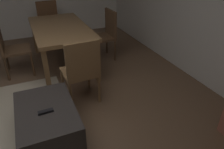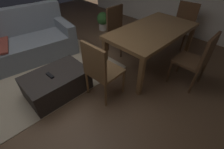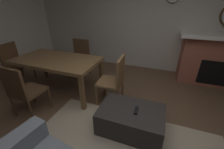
{
  "view_description": "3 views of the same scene",
  "coord_description": "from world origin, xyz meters",
  "px_view_note": "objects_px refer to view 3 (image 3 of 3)",
  "views": [
    {
      "loc": [
        -1.94,
        -0.18,
        1.84
      ],
      "look_at": [
        -0.04,
        -0.99,
        0.66
      ],
      "focal_mm": 34.31,
      "sensor_mm": 36.0,
      "label": 1
    },
    {
      "loc": [
        -0.67,
        -2.19,
        1.88
      ],
      "look_at": [
        0.49,
        -0.99,
        0.53
      ],
      "focal_mm": 25.76,
      "sensor_mm": 36.0,
      "label": 2
    },
    {
      "loc": [
        -0.27,
        1.37,
        1.75
      ],
      "look_at": [
        0.37,
        -0.36,
        0.82
      ],
      "focal_mm": 22.88,
      "sensor_mm": 36.0,
      "label": 3
    }
  ],
  "objects_px": {
    "ottoman_coffee_table": "(131,119)",
    "dining_chair_south": "(80,56)",
    "fireplace": "(224,60)",
    "tv_remote": "(136,110)",
    "dining_table": "(57,62)",
    "dining_chair_east": "(15,61)",
    "dining_chair_north": "(23,89)",
    "dining_chair_west": "(115,78)"
  },
  "relations": [
    {
      "from": "dining_chair_south",
      "to": "tv_remote",
      "type": "bearing_deg",
      "value": 141.81
    },
    {
      "from": "fireplace",
      "to": "tv_remote",
      "type": "xyz_separation_m",
      "value": [
        1.54,
        2.13,
        -0.2
      ]
    },
    {
      "from": "tv_remote",
      "to": "ottoman_coffee_table",
      "type": "bearing_deg",
      "value": -4.42
    },
    {
      "from": "fireplace",
      "to": "tv_remote",
      "type": "distance_m",
      "value": 2.64
    },
    {
      "from": "dining_chair_south",
      "to": "ottoman_coffee_table",
      "type": "bearing_deg",
      "value": 140.76
    },
    {
      "from": "fireplace",
      "to": "tv_remote",
      "type": "height_order",
      "value": "fireplace"
    },
    {
      "from": "dining_table",
      "to": "dining_chair_north",
      "type": "bearing_deg",
      "value": 89.92
    },
    {
      "from": "fireplace",
      "to": "dining_chair_east",
      "type": "relative_size",
      "value": 2.17
    },
    {
      "from": "fireplace",
      "to": "dining_chair_west",
      "type": "bearing_deg",
      "value": 37.54
    },
    {
      "from": "ottoman_coffee_table",
      "to": "tv_remote",
      "type": "relative_size",
      "value": 5.83
    },
    {
      "from": "ottoman_coffee_table",
      "to": "dining_chair_north",
      "type": "distance_m",
      "value": 1.76
    },
    {
      "from": "dining_table",
      "to": "dining_chair_west",
      "type": "distance_m",
      "value": 1.25
    },
    {
      "from": "ottoman_coffee_table",
      "to": "dining_table",
      "type": "xyz_separation_m",
      "value": [
        1.69,
        -0.54,
        0.48
      ]
    },
    {
      "from": "dining_chair_south",
      "to": "dining_chair_north",
      "type": "bearing_deg",
      "value": 90.06
    },
    {
      "from": "dining_chair_west",
      "to": "dining_chair_east",
      "type": "bearing_deg",
      "value": 0.26
    },
    {
      "from": "tv_remote",
      "to": "dining_chair_north",
      "type": "relative_size",
      "value": 0.17
    },
    {
      "from": "dining_chair_south",
      "to": "dining_chair_east",
      "type": "height_order",
      "value": "same"
    },
    {
      "from": "dining_chair_west",
      "to": "dining_chair_north",
      "type": "relative_size",
      "value": 1.0
    },
    {
      "from": "ottoman_coffee_table",
      "to": "dining_table",
      "type": "bearing_deg",
      "value": -17.66
    },
    {
      "from": "fireplace",
      "to": "dining_chair_east",
      "type": "distance_m",
      "value": 4.82
    },
    {
      "from": "ottoman_coffee_table",
      "to": "dining_chair_south",
      "type": "distance_m",
      "value": 2.22
    },
    {
      "from": "dining_chair_east",
      "to": "dining_chair_west",
      "type": "bearing_deg",
      "value": -179.74
    },
    {
      "from": "dining_chair_south",
      "to": "dining_table",
      "type": "bearing_deg",
      "value": 90.19
    },
    {
      "from": "ottoman_coffee_table",
      "to": "dining_chair_north",
      "type": "xyz_separation_m",
      "value": [
        1.7,
        0.31,
        0.34
      ]
    },
    {
      "from": "fireplace",
      "to": "dining_chair_west",
      "type": "relative_size",
      "value": 2.17
    },
    {
      "from": "fireplace",
      "to": "dining_chair_south",
      "type": "bearing_deg",
      "value": 12.62
    },
    {
      "from": "fireplace",
      "to": "dining_chair_west",
      "type": "distance_m",
      "value": 2.6
    },
    {
      "from": "ottoman_coffee_table",
      "to": "dining_chair_east",
      "type": "xyz_separation_m",
      "value": [
        2.94,
        -0.53,
        0.34
      ]
    },
    {
      "from": "ottoman_coffee_table",
      "to": "tv_remote",
      "type": "bearing_deg",
      "value": 177.97
    },
    {
      "from": "dining_table",
      "to": "dining_chair_east",
      "type": "distance_m",
      "value": 1.25
    },
    {
      "from": "dining_chair_south",
      "to": "dining_chair_east",
      "type": "xyz_separation_m",
      "value": [
        1.24,
        0.85,
        0.0
      ]
    },
    {
      "from": "tv_remote",
      "to": "dining_chair_north",
      "type": "bearing_deg",
      "value": 7.42
    },
    {
      "from": "ottoman_coffee_table",
      "to": "dining_chair_south",
      "type": "bearing_deg",
      "value": -39.24
    },
    {
      "from": "dining_chair_north",
      "to": "dining_chair_east",
      "type": "distance_m",
      "value": 1.5
    },
    {
      "from": "tv_remote",
      "to": "dining_table",
      "type": "xyz_separation_m",
      "value": [
        1.76,
        -0.54,
        0.28
      ]
    },
    {
      "from": "ottoman_coffee_table",
      "to": "dining_chair_north",
      "type": "relative_size",
      "value": 1.0
    },
    {
      "from": "dining_table",
      "to": "dining_chair_east",
      "type": "relative_size",
      "value": 1.83
    },
    {
      "from": "fireplace",
      "to": "dining_table",
      "type": "xyz_separation_m",
      "value": [
        3.3,
        1.59,
        0.08
      ]
    },
    {
      "from": "tv_remote",
      "to": "dining_table",
      "type": "distance_m",
      "value": 1.86
    },
    {
      "from": "dining_chair_east",
      "to": "tv_remote",
      "type": "bearing_deg",
      "value": 169.9
    },
    {
      "from": "dining_chair_north",
      "to": "ottoman_coffee_table",
      "type": "bearing_deg",
      "value": -169.73
    },
    {
      "from": "fireplace",
      "to": "ottoman_coffee_table",
      "type": "xyz_separation_m",
      "value": [
        1.61,
        2.13,
        -0.4
      ]
    }
  ]
}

